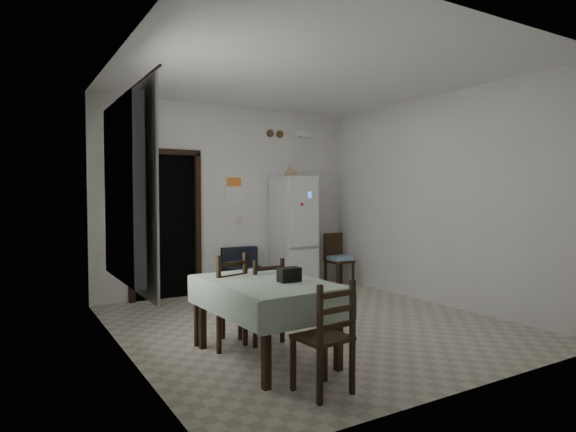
% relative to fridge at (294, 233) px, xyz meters
% --- Properties ---
extents(ground, '(4.50, 4.50, 0.00)m').
position_rel_fridge_xyz_m(ground, '(-0.96, -1.93, -0.91)').
color(ground, '#B4AA93').
rests_on(ground, ground).
extents(ceiling, '(4.20, 4.50, 0.02)m').
position_rel_fridge_xyz_m(ceiling, '(-0.96, -1.93, 1.99)').
color(ceiling, white).
rests_on(ceiling, ground).
extents(wall_back, '(4.20, 0.02, 2.90)m').
position_rel_fridge_xyz_m(wall_back, '(-0.96, 0.32, 0.54)').
color(wall_back, silver).
rests_on(wall_back, ground).
extents(wall_front, '(4.20, 0.02, 2.90)m').
position_rel_fridge_xyz_m(wall_front, '(-0.96, -4.18, 0.54)').
color(wall_front, silver).
rests_on(wall_front, ground).
extents(wall_left, '(0.02, 4.50, 2.90)m').
position_rel_fridge_xyz_m(wall_left, '(-3.06, -1.93, 0.54)').
color(wall_left, silver).
rests_on(wall_left, ground).
extents(wall_right, '(0.02, 4.50, 2.90)m').
position_rel_fridge_xyz_m(wall_right, '(1.14, -1.93, 0.54)').
color(wall_right, silver).
rests_on(wall_right, ground).
extents(doorway, '(1.06, 0.52, 2.22)m').
position_rel_fridge_xyz_m(doorway, '(-2.01, 0.52, 0.15)').
color(doorway, black).
rests_on(doorway, ground).
extents(window_recess, '(0.10, 1.20, 1.60)m').
position_rel_fridge_xyz_m(window_recess, '(-3.11, -2.13, 0.64)').
color(window_recess, silver).
rests_on(window_recess, ground).
extents(curtain, '(0.02, 1.45, 1.85)m').
position_rel_fridge_xyz_m(curtain, '(-3.00, -2.13, 0.64)').
color(curtain, beige).
rests_on(curtain, ground).
extents(curtain_rod, '(0.02, 1.60, 0.02)m').
position_rel_fridge_xyz_m(curtain_rod, '(-2.99, -2.13, 1.59)').
color(curtain_rod, black).
rests_on(curtain_rod, ground).
extents(calendar, '(0.28, 0.02, 0.40)m').
position_rel_fridge_xyz_m(calendar, '(-0.91, 0.31, 0.71)').
color(calendar, white).
rests_on(calendar, ground).
extents(calendar_image, '(0.24, 0.01, 0.14)m').
position_rel_fridge_xyz_m(calendar_image, '(-0.91, 0.30, 0.81)').
color(calendar_image, orange).
rests_on(calendar_image, ground).
extents(light_switch, '(0.08, 0.02, 0.12)m').
position_rel_fridge_xyz_m(light_switch, '(-0.81, 0.31, 0.19)').
color(light_switch, beige).
rests_on(light_switch, ground).
extents(vent_left, '(0.12, 0.03, 0.12)m').
position_rel_fridge_xyz_m(vent_left, '(-0.26, 0.30, 1.61)').
color(vent_left, '#523C20').
rests_on(vent_left, ground).
extents(vent_right, '(0.12, 0.03, 0.12)m').
position_rel_fridge_xyz_m(vent_right, '(-0.08, 0.30, 1.61)').
color(vent_right, '#523C20').
rests_on(vent_right, ground).
extents(emergency_light, '(0.25, 0.07, 0.09)m').
position_rel_fridge_xyz_m(emergency_light, '(0.39, 0.28, 1.64)').
color(emergency_light, white).
rests_on(emergency_light, ground).
extents(fridge, '(0.60, 0.60, 1.81)m').
position_rel_fridge_xyz_m(fridge, '(0.00, 0.00, 0.00)').
color(fridge, silver).
rests_on(fridge, ground).
extents(tan_cone, '(0.25, 0.25, 0.19)m').
position_rel_fridge_xyz_m(tan_cone, '(-0.04, 0.04, 1.00)').
color(tan_cone, tan).
rests_on(tan_cone, fridge).
extents(navy_seat, '(0.60, 0.58, 0.70)m').
position_rel_fridge_xyz_m(navy_seat, '(-0.87, 0.00, -0.56)').
color(navy_seat, black).
rests_on(navy_seat, ground).
extents(corner_chair, '(0.38, 0.38, 0.87)m').
position_rel_fridge_xyz_m(corner_chair, '(0.76, -0.21, -0.47)').
color(corner_chair, black).
rests_on(corner_chair, ground).
extents(dining_table, '(0.99, 1.45, 0.73)m').
position_rel_fridge_xyz_m(dining_table, '(-1.99, -2.74, -0.54)').
color(dining_table, '#95A990').
rests_on(dining_table, ground).
extents(black_bag, '(0.20, 0.12, 0.13)m').
position_rel_fridge_xyz_m(black_bag, '(-1.83, -2.90, -0.12)').
color(black_bag, black).
rests_on(black_bag, dining_table).
extents(dining_chair_far_left, '(0.50, 0.50, 0.94)m').
position_rel_fridge_xyz_m(dining_chair_far_left, '(-2.19, -2.17, -0.44)').
color(dining_chair_far_left, black).
rests_on(dining_chair_far_left, ground).
extents(dining_chair_far_right, '(0.39, 0.39, 0.87)m').
position_rel_fridge_xyz_m(dining_chair_far_right, '(-1.77, -2.24, -0.47)').
color(dining_chair_far_right, black).
rests_on(dining_chair_far_right, ground).
extents(dining_chair_near_head, '(0.41, 0.41, 0.87)m').
position_rel_fridge_xyz_m(dining_chair_near_head, '(-1.97, -3.63, -0.47)').
color(dining_chair_near_head, black).
rests_on(dining_chair_near_head, ground).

